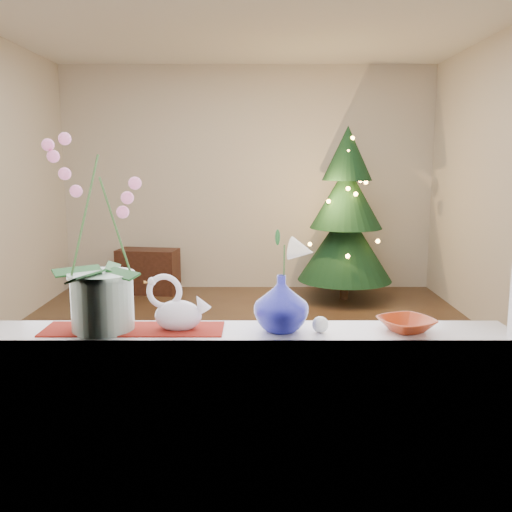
{
  "coord_description": "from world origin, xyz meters",
  "views": [
    {
      "loc": [
        0.1,
        -4.52,
        1.57
      ],
      "look_at": [
        0.1,
        -1.4,
        1.05
      ],
      "focal_mm": 40.0,
      "sensor_mm": 36.0,
      "label": 1
    }
  ],
  "objects": [
    {
      "name": "window_apron",
      "position": [
        0.0,
        -2.46,
        0.44
      ],
      "size": [
        2.2,
        0.08,
        0.88
      ],
      "primitive_type": "cube",
      "color": "white",
      "rests_on": "ground"
    },
    {
      "name": "wall_back",
      "position": [
        0.0,
        2.5,
        1.35
      ],
      "size": [
        4.5,
        0.1,
        2.7
      ],
      "primitive_type": "cube",
      "color": "beige",
      "rests_on": "ground"
    },
    {
      "name": "swan",
      "position": [
        -0.2,
        -2.37,
        1.03
      ],
      "size": [
        0.27,
        0.17,
        0.21
      ],
      "primitive_type": null,
      "rotation": [
        0.0,
        0.0,
        0.23
      ],
      "color": "silver",
      "rests_on": "windowsill"
    },
    {
      "name": "wall_front",
      "position": [
        0.0,
        -2.5,
        1.35
      ],
      "size": [
        4.5,
        0.1,
        2.7
      ],
      "primitive_type": "cube",
      "color": "beige",
      "rests_on": "ground"
    },
    {
      "name": "amber_dish",
      "position": [
        0.68,
        -2.38,
        0.94
      ],
      "size": [
        0.23,
        0.23,
        0.04
      ],
      "primitive_type": "imported",
      "rotation": [
        0.0,
        0.0,
        0.42
      ],
      "color": "#972D10",
      "rests_on": "windowsill"
    },
    {
      "name": "paperweight",
      "position": [
        0.35,
        -2.41,
        0.95
      ],
      "size": [
        0.07,
        0.07,
        0.06
      ],
      "primitive_type": "sphere",
      "rotation": [
        0.0,
        0.0,
        0.12
      ],
      "color": "silver",
      "rests_on": "windowsill"
    },
    {
      "name": "blue_vase",
      "position": [
        0.2,
        -2.38,
        1.05
      ],
      "size": [
        0.25,
        0.25,
        0.25
      ],
      "primitive_type": "imported",
      "rotation": [
        0.0,
        0.0,
        -0.03
      ],
      "color": "navy",
      "rests_on": "windowsill"
    },
    {
      "name": "side_table",
      "position": [
        -1.2,
        2.19,
        0.26
      ],
      "size": [
        0.75,
        0.46,
        0.53
      ],
      "primitive_type": "cube",
      "rotation": [
        0.0,
        0.0,
        -0.16
      ],
      "color": "black",
      "rests_on": "ground"
    },
    {
      "name": "windowsill",
      "position": [
        0.0,
        -2.37,
        0.9
      ],
      "size": [
        2.2,
        0.26,
        0.04
      ],
      "primitive_type": "cube",
      "color": "white",
      "rests_on": "window_apron"
    },
    {
      "name": "ground",
      "position": [
        0.0,
        0.0,
        0.0
      ],
      "size": [
        5.0,
        5.0,
        0.0
      ],
      "primitive_type": "plane",
      "color": "#372216",
      "rests_on": "ground"
    },
    {
      "name": "runner",
      "position": [
        -0.38,
        -2.37,
        0.92
      ],
      "size": [
        0.7,
        0.2,
        0.01
      ],
      "primitive_type": "cube",
      "color": "maroon",
      "rests_on": "windowsill"
    },
    {
      "name": "ceiling",
      "position": [
        0.0,
        0.0,
        2.7
      ],
      "size": [
        5.0,
        5.0,
        0.0
      ],
      "primitive_type": "plane",
      "color": "white",
      "rests_on": "wall_back"
    },
    {
      "name": "xmas_tree",
      "position": [
        1.11,
        1.87,
        0.98
      ],
      "size": [
        1.37,
        1.37,
        1.95
      ],
      "primitive_type": null,
      "rotation": [
        0.0,
        0.0,
        -0.36
      ],
      "color": "black",
      "rests_on": "ground"
    },
    {
      "name": "lily",
      "position": [
        0.2,
        -2.38,
        1.27
      ],
      "size": [
        0.14,
        0.08,
        0.19
      ],
      "primitive_type": null,
      "color": "silver",
      "rests_on": "blue_vase"
    },
    {
      "name": "window_frame",
      "position": [
        0.0,
        -2.47,
        1.7
      ],
      "size": [
        2.22,
        0.06,
        1.6
      ],
      "primitive_type": null,
      "color": "white",
      "rests_on": "windowsill"
    },
    {
      "name": "orchid_pot",
      "position": [
        -0.5,
        -2.38,
        1.3
      ],
      "size": [
        0.3,
        0.3,
        0.76
      ],
      "primitive_type": null,
      "rotation": [
        0.0,
        0.0,
        -0.2
      ],
      "color": "white",
      "rests_on": "windowsill"
    }
  ]
}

